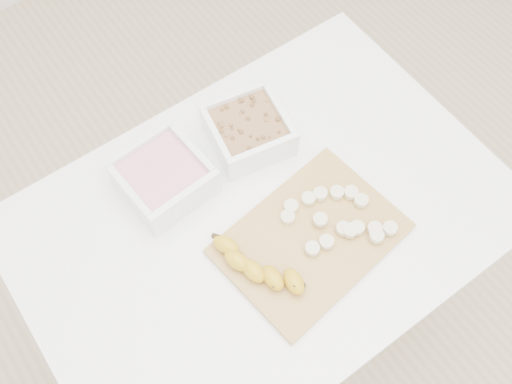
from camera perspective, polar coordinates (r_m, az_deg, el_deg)
ground at (r=1.89m, az=0.54°, el=-12.19°), size 3.50×3.50×0.00m
table at (r=1.27m, az=0.79°, el=-4.24°), size 1.00×0.70×0.75m
bowl_yogurt at (r=1.20m, az=-9.23°, el=1.51°), size 0.18×0.18×0.08m
bowl_granola at (r=1.25m, az=-0.77°, el=6.23°), size 0.19×0.19×0.08m
cutting_board at (r=1.16m, az=5.47°, el=-4.66°), size 0.38×0.30×0.01m
banana at (r=1.11m, az=0.37°, el=-7.51°), size 0.10×0.20×0.03m
banana_slices at (r=1.17m, az=8.18°, el=-2.59°), size 0.18×0.19×0.02m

